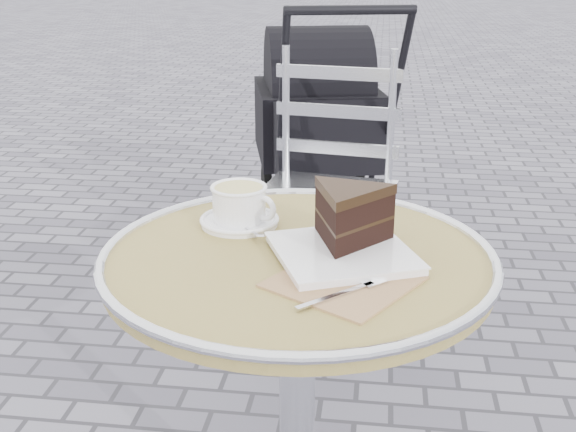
# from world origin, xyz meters

# --- Properties ---
(cafe_table) EXTENTS (0.72, 0.72, 0.74)m
(cafe_table) POSITION_xyz_m (0.00, 0.00, 0.57)
(cafe_table) COLOR silver
(cafe_table) RESTS_ON ground
(cappuccino_set) EXTENTS (0.16, 0.17, 0.08)m
(cappuccino_set) POSITION_xyz_m (-0.13, 0.13, 0.77)
(cappuccino_set) COLOR white
(cappuccino_set) RESTS_ON cafe_table
(cake_plate_set) EXTENTS (0.30, 0.39, 0.12)m
(cake_plate_set) POSITION_xyz_m (0.09, 0.02, 0.79)
(cake_plate_set) COLOR #A37959
(cake_plate_set) RESTS_ON cafe_table
(bistro_chair) EXTENTS (0.48, 0.48, 0.95)m
(bistro_chair) POSITION_xyz_m (-0.02, 1.12, 0.59)
(bistro_chair) COLOR silver
(bistro_chair) RESTS_ON ground
(baby_stroller) EXTENTS (0.69, 1.11, 1.07)m
(baby_stroller) POSITION_xyz_m (-0.12, 1.86, 0.48)
(baby_stroller) COLOR black
(baby_stroller) RESTS_ON ground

